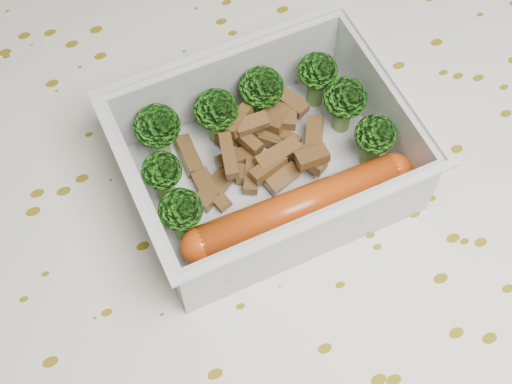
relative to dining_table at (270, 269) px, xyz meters
name	(u,v)px	position (x,y,z in m)	size (l,w,h in m)	color
dining_table	(270,269)	(0.00, 0.00, 0.00)	(1.40, 0.90, 0.75)	brown
tablecloth	(272,242)	(0.00, 0.00, 0.05)	(1.46, 0.96, 0.19)	silver
lunch_container	(267,163)	(0.01, 0.03, 0.11)	(0.18, 0.14, 0.06)	silver
broccoli_florets	(252,124)	(0.01, 0.05, 0.12)	(0.16, 0.09, 0.05)	#608C3F
meat_pile	(258,150)	(0.01, 0.04, 0.10)	(0.10, 0.07, 0.03)	brown
sausage	(300,208)	(0.01, -0.01, 0.11)	(0.16, 0.03, 0.03)	#B33D0D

